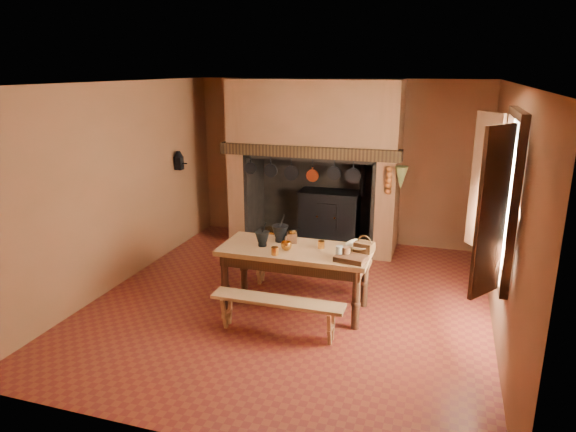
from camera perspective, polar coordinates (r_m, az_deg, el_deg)
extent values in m
plane|color=maroon|center=(6.87, 0.30, -9.46)|extent=(5.50, 5.50, 0.00)
plane|color=silver|center=(6.20, 0.34, 14.57)|extent=(5.50, 5.50, 0.00)
cube|color=brown|center=(9.00, 5.52, 6.03)|extent=(5.00, 0.02, 2.80)
cube|color=brown|center=(7.50, -18.29, 3.24)|extent=(0.02, 5.50, 2.80)
cube|color=brown|center=(6.16, 23.12, 0.05)|extent=(0.02, 5.50, 2.80)
cube|color=brown|center=(3.98, -11.52, -7.45)|extent=(5.00, 0.02, 2.80)
cube|color=brown|center=(9.02, -4.82, 6.08)|extent=(0.30, 0.90, 2.80)
cube|color=brown|center=(8.42, 11.22, 5.09)|extent=(0.30, 0.90, 2.80)
cube|color=brown|center=(8.53, 3.01, 10.95)|extent=(2.20, 0.90, 1.20)
cube|color=black|center=(8.20, 2.25, 7.17)|extent=(2.95, 0.22, 0.18)
cube|color=black|center=(9.16, 3.54, 2.42)|extent=(2.20, 0.06, 1.60)
cube|color=black|center=(8.99, 2.80, -3.08)|extent=(2.20, 0.90, 0.02)
cube|color=black|center=(8.94, 4.63, -0.27)|extent=(1.00, 0.50, 0.90)
cube|color=black|center=(8.80, 4.67, 2.63)|extent=(1.04, 0.54, 0.04)
cube|color=black|center=(8.67, 4.26, -0.10)|extent=(0.35, 0.02, 0.45)
cylinder|color=black|center=(8.65, 8.32, 4.51)|extent=(0.10, 0.10, 0.70)
cylinder|color=#BD7A2B|center=(8.69, 3.27, -0.05)|extent=(0.03, 0.03, 0.03)
cylinder|color=#BD7A2B|center=(8.62, 5.20, -0.22)|extent=(0.03, 0.03, 0.03)
cylinder|color=#BD7A2B|center=(9.17, -1.73, -2.09)|extent=(0.40, 0.40, 0.20)
cylinder|color=#BD7A2B|center=(8.93, -1.95, -2.66)|extent=(0.34, 0.34, 0.18)
cube|color=black|center=(9.33, -2.69, -1.91)|extent=(0.18, 0.18, 0.16)
cone|color=olive|center=(7.90, 12.45, 4.16)|extent=(0.20, 0.20, 0.35)
cube|color=white|center=(5.70, 23.59, 1.90)|extent=(0.02, 1.00, 1.60)
cube|color=#351D11|center=(5.57, 24.26, 10.32)|extent=(0.08, 1.16, 0.08)
cube|color=#351D11|center=(5.94, 22.40, -5.94)|extent=(0.08, 1.16, 0.08)
cube|color=#351D11|center=(5.02, 21.71, 0.31)|extent=(0.29, 0.39, 1.60)
cube|color=#351D11|center=(6.34, 20.97, 3.52)|extent=(0.29, 0.39, 1.60)
cube|color=black|center=(8.73, -12.02, 5.77)|extent=(0.12, 0.12, 0.22)
cone|color=black|center=(8.70, -12.08, 6.74)|extent=(0.16, 0.16, 0.10)
cylinder|color=black|center=(8.68, -11.50, 5.75)|extent=(0.12, 0.02, 0.02)
cube|color=#A2764A|center=(6.41, 0.83, -3.85)|extent=(1.87, 0.83, 0.06)
cube|color=#351D11|center=(6.44, 0.83, -4.72)|extent=(1.75, 0.71, 0.15)
cylinder|color=#351D11|center=(6.56, -7.01, -7.30)|extent=(0.09, 0.09, 0.75)
cylinder|color=#351D11|center=(6.11, 7.56, -9.16)|extent=(0.09, 0.09, 0.75)
cylinder|color=#351D11|center=(7.09, -4.94, -5.40)|extent=(0.09, 0.09, 0.75)
cylinder|color=#351D11|center=(6.67, 8.51, -6.94)|extent=(0.09, 0.09, 0.75)
cube|color=#A2764A|center=(5.92, -1.18, -9.40)|extent=(1.55, 0.27, 0.04)
cube|color=#A2764A|center=(7.07, 2.26, -4.65)|extent=(1.72, 0.30, 0.04)
cylinder|color=black|center=(6.62, -0.89, -2.71)|extent=(0.13, 0.13, 0.04)
cone|color=black|center=(6.59, -0.89, -1.82)|extent=(0.22, 0.22, 0.18)
cylinder|color=black|center=(6.54, -0.69, -0.58)|extent=(0.09, 0.06, 0.18)
cylinder|color=black|center=(6.47, -2.86, -3.21)|extent=(0.11, 0.11, 0.03)
cone|color=black|center=(6.44, -2.87, -2.43)|extent=(0.19, 0.19, 0.15)
cylinder|color=black|center=(6.39, -2.71, -1.33)|extent=(0.08, 0.04, 0.15)
cube|color=#351D11|center=(6.58, 0.43, -2.43)|extent=(0.16, 0.16, 0.13)
cylinder|color=#BD7A2B|center=(6.55, 0.43, -1.78)|extent=(0.10, 0.10, 0.03)
cylinder|color=black|center=(6.53, 0.88, -1.51)|extent=(0.11, 0.05, 0.04)
cylinder|color=#BD7A2B|center=(6.16, -1.48, -3.90)|extent=(0.11, 0.11, 0.10)
cylinder|color=#BD7A2B|center=(6.39, 3.70, -3.19)|extent=(0.11, 0.11, 0.09)
imported|color=beige|center=(6.40, 7.97, -3.37)|extent=(0.40, 0.40, 0.08)
cylinder|color=brown|center=(6.08, 6.41, -4.04)|extent=(0.11, 0.11, 0.14)
cylinder|color=beige|center=(6.07, 5.72, -4.02)|extent=(0.09, 0.09, 0.15)
cube|color=#492916|center=(6.32, 8.46, -3.42)|extent=(0.26, 0.21, 0.12)
torus|color=#492916|center=(6.30, 8.49, -2.89)|extent=(0.18, 0.07, 0.18)
cube|color=#351D11|center=(6.02, 6.99, -4.70)|extent=(0.39, 0.31, 0.06)
imported|color=#BD7A2B|center=(6.32, -0.18, -3.34)|extent=(0.14, 0.14, 0.10)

